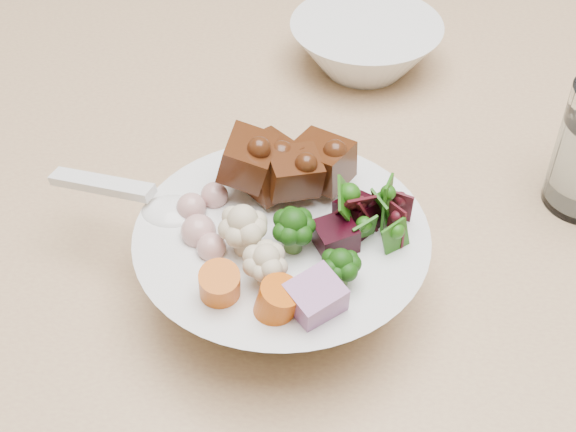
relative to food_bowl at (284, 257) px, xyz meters
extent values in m
cylinder|color=tan|center=(-0.39, 0.46, -0.45)|extent=(0.06, 0.06, 0.73)
cylinder|color=tan|center=(0.35, 0.74, -0.61)|extent=(0.03, 0.03, 0.39)
sphere|color=black|center=(0.01, -0.02, 0.04)|extent=(0.04, 0.04, 0.04)
sphere|color=#C2B293|center=(-0.03, -0.02, 0.04)|extent=(0.04, 0.04, 0.04)
cube|color=black|center=(0.06, 0.01, 0.04)|extent=(0.04, 0.04, 0.03)
cube|color=#895384|center=(0.03, -0.07, 0.04)|extent=(0.05, 0.05, 0.04)
cylinder|color=#C95205|center=(-0.04, -0.07, 0.04)|extent=(0.04, 0.04, 0.03)
sphere|color=tan|center=(-0.06, -0.01, 0.03)|extent=(0.02, 0.02, 0.02)
ellipsoid|color=silver|center=(-0.09, 0.01, 0.03)|extent=(0.06, 0.05, 0.02)
cube|color=silver|center=(-0.15, 0.03, 0.03)|extent=(0.10, 0.05, 0.02)
camera|label=1|loc=(0.05, -0.44, 0.46)|focal=50.00mm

